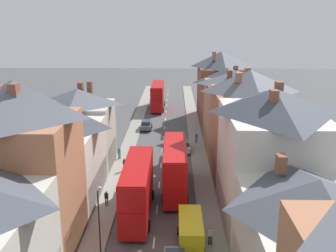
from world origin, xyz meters
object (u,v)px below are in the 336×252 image
(pedestrian_far_right, at_px, (196,137))
(car_parked_left_a, at_px, (138,158))
(car_mid_black, at_px, (184,146))
(double_decker_bus_far_approaching, at_px, (137,188))
(double_decker_bus_mid_street, at_px, (175,167))
(pedestrian_near_right, at_px, (210,235))
(pedestrian_mid_right, at_px, (124,164))
(car_parked_right_a, at_px, (146,125))
(car_near_silver, at_px, (175,142))
(pedestrian_mid_left, at_px, (106,198))
(car_near_blue, at_px, (130,186))
(delivery_van, at_px, (191,230))
(pedestrian_far_left, at_px, (119,152))
(double_decker_bus_lead, at_px, (158,96))
(street_lamp, at_px, (99,216))

(pedestrian_far_right, bearing_deg, car_parked_left_a, -133.63)
(car_mid_black, height_order, pedestrian_far_right, pedestrian_far_right)
(car_parked_left_a, relative_size, pedestrian_far_right, 2.46)
(double_decker_bus_far_approaching, relative_size, car_parked_left_a, 2.73)
(double_decker_bus_mid_street, relative_size, pedestrian_near_right, 6.71)
(pedestrian_mid_right, bearing_deg, car_parked_right_a, 85.90)
(car_near_silver, xyz_separation_m, pedestrian_mid_left, (-6.89, -19.21, 0.22))
(car_near_blue, relative_size, car_mid_black, 1.02)
(car_near_blue, xyz_separation_m, delivery_van, (6.20, -10.13, 0.54))
(delivery_van, xyz_separation_m, pedestrian_mid_left, (-8.19, 6.60, -0.30))
(car_near_blue, height_order, pedestrian_near_right, pedestrian_near_right)
(car_parked_right_a, xyz_separation_m, pedestrian_far_left, (-2.59, -14.73, 0.22))
(double_decker_bus_far_approaching, relative_size, pedestrian_near_right, 6.71)
(double_decker_bus_far_approaching, xyz_separation_m, car_parked_left_a, (-1.29, 13.81, -2.02))
(car_parked_left_a, distance_m, pedestrian_far_left, 2.96)
(double_decker_bus_lead, height_order, double_decker_bus_mid_street, same)
(car_near_silver, bearing_deg, pedestrian_far_left, -144.03)
(car_parked_right_a, distance_m, pedestrian_mid_right, 19.04)
(pedestrian_near_right, bearing_deg, car_near_silver, 96.43)
(pedestrian_mid_right, bearing_deg, street_lamp, -89.30)
(double_decker_bus_mid_street, relative_size, car_parked_left_a, 2.73)
(delivery_van, bearing_deg, pedestrian_far_right, 85.94)
(car_near_blue, bearing_deg, car_mid_black, 65.83)
(double_decker_bus_lead, bearing_deg, pedestrian_mid_left, -94.26)
(car_parked_left_a, relative_size, pedestrian_far_left, 2.46)
(pedestrian_mid_left, height_order, pedestrian_mid_right, same)
(car_mid_black, bearing_deg, double_decker_bus_mid_street, -95.59)
(car_parked_right_a, relative_size, pedestrian_mid_right, 2.52)
(double_decker_bus_far_approaching, bearing_deg, pedestrian_far_right, 72.95)
(pedestrian_far_left, bearing_deg, car_parked_left_a, -28.83)
(car_near_blue, xyz_separation_m, pedestrian_near_right, (7.84, -10.34, 0.23))
(car_parked_left_a, height_order, car_mid_black, car_mid_black)
(double_decker_bus_mid_street, distance_m, street_lamp, 13.29)
(car_parked_left_a, distance_m, street_lamp, 20.38)
(pedestrian_mid_left, bearing_deg, double_decker_bus_far_approaching, -23.97)
(car_mid_black, xyz_separation_m, street_lamp, (-7.35, -25.19, 2.44))
(car_near_blue, height_order, car_near_silver, car_near_silver)
(car_near_blue, relative_size, street_lamp, 0.74)
(delivery_van, distance_m, pedestrian_mid_right, 17.80)
(pedestrian_near_right, xyz_separation_m, street_lamp, (-8.99, -1.03, 2.21))
(double_decker_bus_far_approaching, xyz_separation_m, car_parked_right_a, (-1.29, 29.96, -2.00))
(pedestrian_mid_left, bearing_deg, car_parked_right_a, 86.00)
(car_parked_right_a, bearing_deg, pedestrian_far_left, -99.96)
(double_decker_bus_far_approaching, height_order, car_parked_left_a, double_decker_bus_far_approaching)
(pedestrian_far_right, bearing_deg, pedestrian_near_right, -90.65)
(delivery_van, relative_size, pedestrian_mid_right, 3.23)
(car_near_blue, distance_m, pedestrian_mid_left, 4.06)
(pedestrian_far_right, bearing_deg, car_mid_black, -118.70)
(car_mid_black, relative_size, pedestrian_near_right, 2.49)
(pedestrian_mid_right, height_order, pedestrian_far_left, same)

